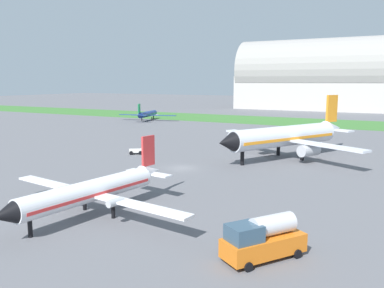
# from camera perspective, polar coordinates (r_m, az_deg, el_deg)

# --- Properties ---
(ground_plane) EXTENTS (600.00, 600.00, 0.00)m
(ground_plane) POSITION_cam_1_polar(r_m,az_deg,el_deg) (61.58, -1.43, -3.46)
(ground_plane) COLOR slate
(grass_taxiway_strip) EXTENTS (360.00, 28.00, 0.08)m
(grass_taxiway_strip) POSITION_cam_1_polar(r_m,az_deg,el_deg) (135.94, 15.31, 3.05)
(grass_taxiway_strip) COLOR #3D7533
(grass_taxiway_strip) RESTS_ON ground_plane
(airplane_midfield_jet) EXTENTS (27.83, 27.76, 10.72)m
(airplane_midfield_jet) POSITION_cam_1_polar(r_m,az_deg,el_deg) (70.59, 13.35, 1.08)
(airplane_midfield_jet) COLOR silver
(airplane_midfield_jet) RESTS_ON ground_plane
(airplane_foreground_turboprop) EXTENTS (23.70, 20.36, 7.12)m
(airplane_foreground_turboprop) POSITION_cam_1_polar(r_m,az_deg,el_deg) (40.77, -14.01, -6.42)
(airplane_foreground_turboprop) COLOR white
(airplane_foreground_turboprop) RESTS_ON ground_plane
(airplane_taxiing_turboprop) EXTENTS (20.10, 17.32, 6.10)m
(airplane_taxiing_turboprop) POSITION_cam_1_polar(r_m,az_deg,el_deg) (136.84, -6.40, 4.27)
(airplane_taxiing_turboprop) COLOR navy
(airplane_taxiing_turboprop) RESTS_ON ground_plane
(baggage_cart_near_gate) EXTENTS (2.95, 2.82, 0.90)m
(baggage_cart_near_gate) POSITION_cam_1_polar(r_m,az_deg,el_deg) (73.99, -8.03, -0.99)
(baggage_cart_near_gate) COLOR white
(baggage_cart_near_gate) RESTS_ON ground_plane
(fuel_truck_midfield) EXTENTS (5.61, 6.74, 3.29)m
(fuel_truck_midfield) POSITION_cam_1_polar(r_m,az_deg,el_deg) (31.11, 10.07, -13.16)
(fuel_truck_midfield) COLOR orange
(fuel_truck_midfield) RESTS_ON ground_plane
(hangar_distant) EXTENTS (67.86, 29.17, 32.99)m
(hangar_distant) POSITION_cam_1_polar(r_m,az_deg,el_deg) (199.88, 16.62, 9.04)
(hangar_distant) COLOR #BCB7B2
(hangar_distant) RESTS_ON ground_plane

